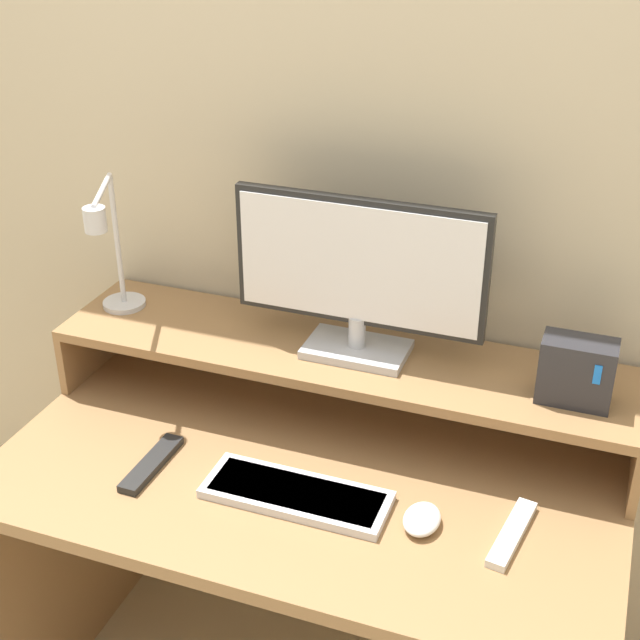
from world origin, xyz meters
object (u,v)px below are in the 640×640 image
object	(u,v)px
router_dock	(577,371)
mouse	(422,519)
remote_control	(152,464)
remote_secondary	(512,534)
keyboard	(296,494)
monitor	(359,274)
desk_lamp	(112,256)

from	to	relation	value
router_dock	mouse	bearing A→B (deg)	-129.75
remote_control	remote_secondary	xyz separation A→B (m)	(0.72, 0.04, 0.00)
keyboard	remote_control	size ratio (longest dim) A/B	1.88
monitor	router_dock	bearing A→B (deg)	-3.80
desk_lamp	mouse	bearing A→B (deg)	-17.51
remote_control	router_dock	bearing A→B (deg)	20.02
mouse	desk_lamp	bearing A→B (deg)	162.49
router_dock	remote_control	world-z (taller)	router_dock
monitor	mouse	bearing A→B (deg)	-52.60
router_dock	keyboard	world-z (taller)	router_dock
keyboard	router_dock	bearing A→B (deg)	30.38
monitor	desk_lamp	size ratio (longest dim) A/B	1.63
router_dock	monitor	bearing A→B (deg)	176.20
monitor	remote_secondary	size ratio (longest dim) A/B	2.68
desk_lamp	monitor	bearing A→B (deg)	5.51
monitor	mouse	world-z (taller)	monitor
router_dock	keyboard	size ratio (longest dim) A/B	0.39
desk_lamp	remote_control	bearing A→B (deg)	-50.41
remote_control	remote_secondary	bearing A→B (deg)	3.51
mouse	remote_control	distance (m)	0.55
monitor	keyboard	xyz separation A→B (m)	(-0.02, -0.30, -0.34)
monitor	keyboard	world-z (taller)	monitor
router_dock	remote_control	bearing A→B (deg)	-159.98
desk_lamp	router_dock	bearing A→B (deg)	1.32
desk_lamp	remote_secondary	xyz separation A→B (m)	(0.93, -0.22, -0.32)
desk_lamp	remote_control	xyz separation A→B (m)	(0.21, -0.26, -0.32)
mouse	remote_secondary	xyz separation A→B (m)	(0.16, 0.03, -0.01)
mouse	remote_control	xyz separation A→B (m)	(-0.55, -0.02, -0.01)
mouse	monitor	bearing A→B (deg)	127.40
router_dock	remote_control	distance (m)	0.85
keyboard	remote_secondary	size ratio (longest dim) A/B	1.84
keyboard	mouse	world-z (taller)	mouse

